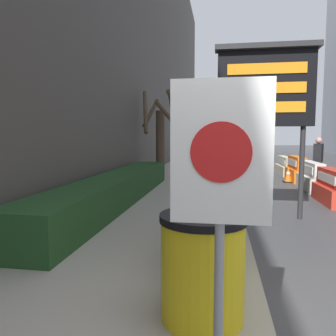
{
  "coord_description": "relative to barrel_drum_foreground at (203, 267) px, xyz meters",
  "views": [
    {
      "loc": [
        -0.45,
        -2.14,
        1.66
      ],
      "look_at": [
        -1.92,
        7.09,
        0.74
      ],
      "focal_mm": 35.0,
      "sensor_mm": 36.0,
      "label": 1
    }
  ],
  "objects": [
    {
      "name": "hedge_strip",
      "position": [
        -2.2,
        4.53,
        -0.13
      ],
      "size": [
        0.9,
        7.7,
        0.64
      ],
      "color": "#1E421E",
      "rests_on": "sidewalk_left"
    },
    {
      "name": "bare_tree",
      "position": [
        -1.93,
        8.71,
        1.2
      ],
      "size": [
        1.62,
        1.62,
        3.14
      ],
      "color": "#4C3D2D",
      "rests_on": "sidewalk_left"
    },
    {
      "name": "barrel_drum_foreground",
      "position": [
        0.0,
        0.0,
        0.0
      ],
      "size": [
        0.71,
        0.71,
        0.89
      ],
      "color": "yellow",
      "rests_on": "sidewalk_left"
    },
    {
      "name": "barrel_drum_middle",
      "position": [
        -0.0,
        0.91,
        0.0
      ],
      "size": [
        0.71,
        0.71,
        0.89
      ],
      "color": "yellow",
      "rests_on": "sidewalk_left"
    },
    {
      "name": "barrel_drum_back",
      "position": [
        0.01,
        1.81,
        0.0
      ],
      "size": [
        0.71,
        0.71,
        0.89
      ],
      "color": "yellow",
      "rests_on": "sidewalk_left"
    },
    {
      "name": "warning_sign",
      "position": [
        0.13,
        -0.65,
        0.84
      ],
      "size": [
        0.6,
        0.08,
        1.86
      ],
      "color": "gray",
      "rests_on": "sidewalk_left"
    },
    {
      "name": "message_board",
      "position": [
        0.99,
        4.16,
        1.99
      ],
      "size": [
        1.98,
        0.36,
        3.42
      ],
      "color": "#28282B",
      "rests_on": "ground_plane"
    },
    {
      "name": "jersey_barrier_red_striped",
      "position": [
        2.92,
        5.9,
        -0.21
      ],
      "size": [
        0.62,
        1.64,
        0.84
      ],
      "color": "red",
      "rests_on": "ground_plane"
    },
    {
      "name": "jersey_barrier_white",
      "position": [
        2.92,
        7.94,
        -0.2
      ],
      "size": [
        0.51,
        1.75,
        0.87
      ],
      "color": "silver",
      "rests_on": "ground_plane"
    },
    {
      "name": "jersey_barrier_orange_near",
      "position": [
        2.92,
        9.97,
        -0.18
      ],
      "size": [
        0.51,
        1.67,
        0.91
      ],
      "color": "orange",
      "rests_on": "ground_plane"
    },
    {
      "name": "jersey_barrier_cream",
      "position": [
        2.92,
        12.15,
        -0.25
      ],
      "size": [
        0.52,
        2.18,
        0.77
      ],
      "color": "beige",
      "rests_on": "ground_plane"
    },
    {
      "name": "traffic_cone_near",
      "position": [
        3.78,
        11.22,
        -0.29
      ],
      "size": [
        0.34,
        0.34,
        0.61
      ],
      "color": "black",
      "rests_on": "ground_plane"
    },
    {
      "name": "traffic_cone_mid",
      "position": [
        2.56,
        9.57,
        -0.3
      ],
      "size": [
        0.33,
        0.33,
        0.59
      ],
      "color": "black",
      "rests_on": "ground_plane"
    },
    {
      "name": "traffic_light_near_curb",
      "position": [
        0.97,
        16.58,
        2.7
      ],
      "size": [
        0.28,
        0.45,
        4.57
      ],
      "color": "#2D2D30",
      "rests_on": "ground_plane"
    },
    {
      "name": "pedestrian_worker",
      "position": [
        3.44,
        9.2,
        0.37
      ],
      "size": [
        0.41,
        0.49,
        1.62
      ],
      "rotation": [
        0.0,
        0.0,
        4.27
      ],
      "color": "#514C42",
      "rests_on": "ground_plane"
    }
  ]
}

